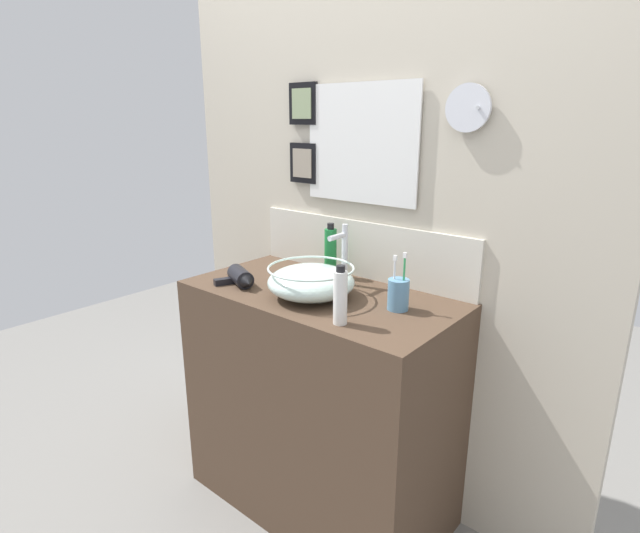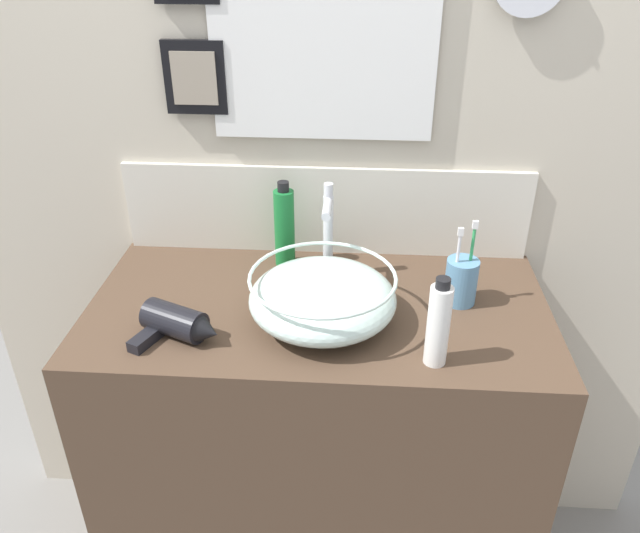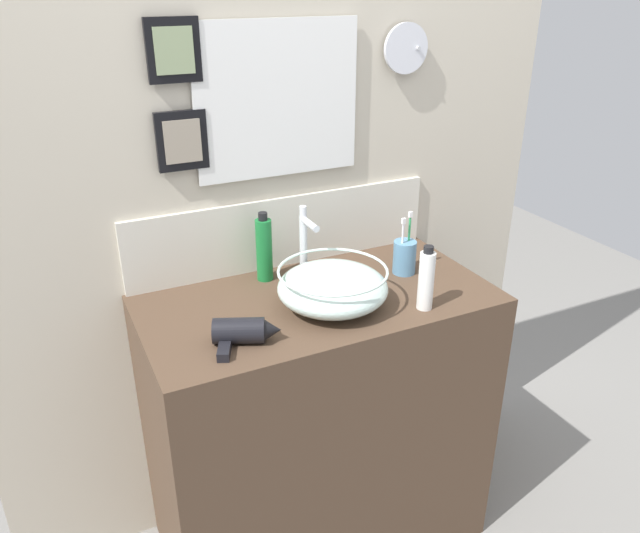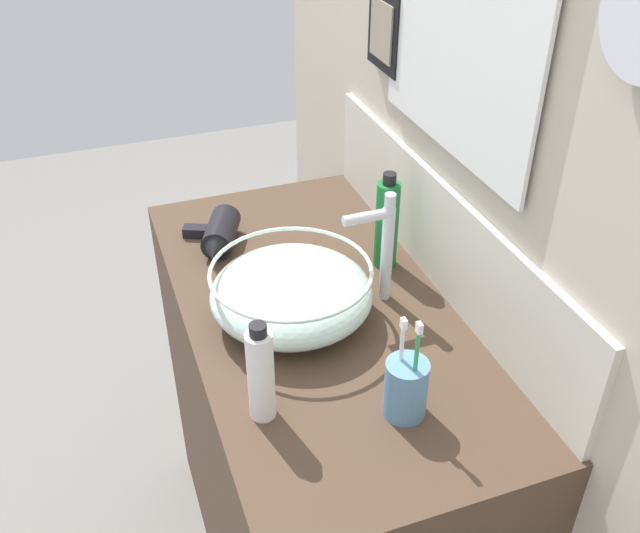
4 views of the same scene
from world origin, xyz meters
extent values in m
cube|color=#4C3828|center=(0.00, 0.00, 0.47)|extent=(1.03, 0.53, 0.93)
cube|color=beige|center=(0.00, 0.29, 1.26)|extent=(1.92, 0.06, 2.51)
cube|color=beige|center=(0.00, 0.26, 1.05)|extent=(1.01, 0.02, 0.23)
cube|color=white|center=(-0.01, 0.26, 1.46)|extent=(0.45, 0.01, 0.39)
cube|color=white|center=(-0.01, 0.25, 1.46)|extent=(0.51, 0.01, 0.45)
cube|color=black|center=(-0.30, 0.25, 1.37)|extent=(0.14, 0.02, 0.16)
cube|color=gray|center=(-0.30, 0.24, 1.37)|extent=(0.10, 0.01, 0.12)
ellipsoid|color=silver|center=(0.01, -0.06, 0.99)|extent=(0.31, 0.31, 0.11)
torus|color=silver|center=(0.01, -0.06, 1.04)|extent=(0.31, 0.31, 0.01)
torus|color=#B2B7BC|center=(0.01, -0.06, 0.94)|extent=(0.12, 0.12, 0.01)
cylinder|color=silver|center=(0.01, 0.14, 1.04)|extent=(0.02, 0.02, 0.21)
cylinder|color=silver|center=(0.01, 0.09, 1.13)|extent=(0.02, 0.09, 0.02)
cylinder|color=silver|center=(0.01, 0.14, 1.16)|extent=(0.02, 0.02, 0.03)
cylinder|color=black|center=(-0.29, -0.13, 0.97)|extent=(0.15, 0.11, 0.07)
cone|color=black|center=(-0.21, -0.16, 0.97)|extent=(0.06, 0.07, 0.06)
cube|color=black|center=(-0.34, -0.16, 0.94)|extent=(0.06, 0.09, 0.02)
cylinder|color=#598CB2|center=(0.32, 0.04, 0.99)|extent=(0.07, 0.07, 0.11)
cylinder|color=green|center=(0.33, 0.04, 1.03)|extent=(0.01, 0.01, 0.18)
cube|color=white|center=(0.33, 0.04, 1.12)|extent=(0.01, 0.01, 0.02)
cylinder|color=white|center=(0.30, 0.03, 1.02)|extent=(0.01, 0.01, 0.17)
cube|color=white|center=(0.30, 0.03, 1.11)|extent=(0.01, 0.01, 0.02)
cylinder|color=#197233|center=(-0.10, 0.18, 1.03)|extent=(0.05, 0.05, 0.20)
cylinder|color=black|center=(-0.10, 0.18, 1.14)|extent=(0.03, 0.03, 0.02)
cylinder|color=white|center=(0.24, -0.19, 1.02)|extent=(0.04, 0.04, 0.17)
cylinder|color=black|center=(0.24, -0.19, 1.11)|extent=(0.03, 0.03, 0.02)
camera|label=1|loc=(1.13, -1.34, 1.55)|focal=28.00mm
camera|label=2|loc=(0.08, -1.17, 1.71)|focal=35.00mm
camera|label=3|loc=(-0.70, -1.45, 1.79)|focal=35.00mm
camera|label=4|loc=(1.06, -0.38, 1.81)|focal=40.00mm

